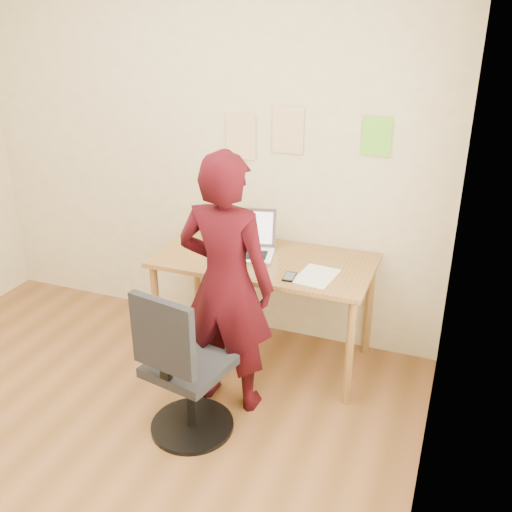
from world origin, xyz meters
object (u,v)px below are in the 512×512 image
at_px(laptop, 246,245).
at_px(office_chair, 183,376).
at_px(desk, 264,271).
at_px(phone, 289,277).
at_px(person, 226,285).

relative_size(laptop, office_chair, 0.47).
bearing_deg(desk, phone, -41.22).
height_order(desk, person, person).
distance_m(laptop, office_chair, 1.02).
xyz_separation_m(office_chair, person, (0.10, 0.39, 0.39)).
xyz_separation_m(desk, phone, (0.24, -0.21, 0.09)).
relative_size(phone, person, 0.08).
height_order(desk, office_chair, office_chair).
bearing_deg(desk, laptop, 163.37).
relative_size(phone, office_chair, 0.14).
xyz_separation_m(desk, laptop, (-0.15, 0.04, 0.14)).
bearing_deg(person, office_chair, 77.00).
bearing_deg(phone, laptop, 141.89).
relative_size(desk, person, 0.89).
distance_m(desk, laptop, 0.21).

